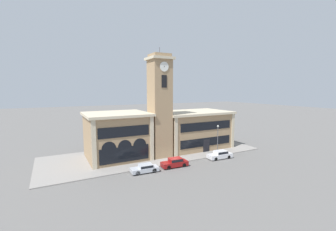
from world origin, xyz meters
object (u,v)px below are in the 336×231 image
at_px(parked_car_mid, 175,162).
at_px(street_lamp, 218,135).
at_px(parked_car_near, 145,168).
at_px(parked_car_far, 220,154).
at_px(bollard, 222,152).

bearing_deg(parked_car_mid, street_lamp, -167.12).
height_order(parked_car_near, parked_car_far, parked_car_far).
bearing_deg(bollard, parked_car_near, -174.94).
relative_size(parked_car_mid, parked_car_far, 0.94).
xyz_separation_m(parked_car_far, bollard, (1.83, 1.48, -0.09)).
bearing_deg(parked_car_far, bollard, -137.46).
bearing_deg(bollard, parked_car_mid, -172.62).
relative_size(parked_car_mid, bollard, 4.25).
bearing_deg(parked_car_near, parked_car_mid, -176.45).
distance_m(street_lamp, bollard, 3.42).
bearing_deg(parked_car_far, street_lamp, -112.28).
bearing_deg(street_lamp, parked_car_mid, -170.68).
bearing_deg(bollard, street_lamp, 166.98).
bearing_deg(parked_car_far, parked_car_mid, 3.55).
relative_size(parked_car_mid, street_lamp, 0.78).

